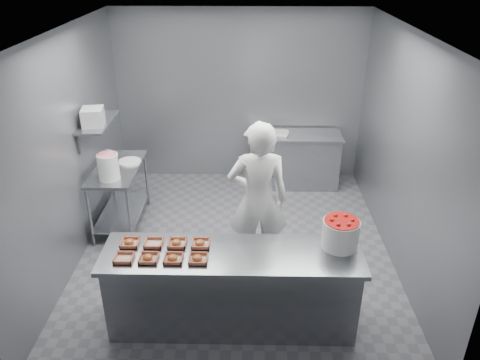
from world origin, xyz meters
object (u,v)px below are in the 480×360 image
Objects in this scene: prep_table at (119,187)px; worker at (258,200)px; tray_3 at (198,259)px; tray_6 at (177,243)px; service_counter at (232,289)px; tray_0 at (124,258)px; tray_1 at (148,258)px; tray_4 at (130,242)px; glaze_bucket at (108,166)px; appliance at (93,117)px; tray_5 at (154,243)px; tray_2 at (173,258)px; strawberry_tub at (341,233)px; tray_7 at (201,243)px; back_counter at (294,160)px.

prep_table is 2.20m from worker.
tray_3 is 0.35m from tray_6.
service_counter is at bearing -49.76° from prep_table.
service_counter is 2.17× the size of prep_table.
tray_3 is (0.72, -0.00, 0.00)m from tray_0.
tray_4 is at bearing 133.01° from tray_1.
tray_4 is (0.61, -1.82, 0.33)m from prep_table.
glaze_bucket is (-1.32, 1.73, 0.16)m from tray_3.
glaze_bucket is at bearing 109.28° from tray_0.
tray_3 is at bearing 57.57° from worker.
appliance reaches higher than service_counter.
tray_4 reaches higher than tray_0.
tray_5 is 0.63× the size of appliance.
tray_1 is 1.00× the size of tray_5.
tray_0 is at bearing -70.72° from glaze_bucket.
tray_1 is at bearing -64.06° from glaze_bucket.
glaze_bucket reaches higher than tray_5.
tray_5 is (0.24, 0.26, 0.00)m from tray_0.
tray_1 is at bearing 180.00° from tray_3.
strawberry_tub is (1.64, 0.27, 0.14)m from tray_2.
tray_1 is 0.24m from tray_2.
tray_3 reaches higher than service_counter.
tray_2 is 0.10× the size of worker.
tray_0 is at bearing -73.64° from prep_table.
back_counter is at bearing 68.61° from tray_7.
tray_7 is (0.00, 0.26, 0.00)m from tray_3.
tray_6 is 0.63× the size of appliance.
tray_3 is 1.23m from worker.
worker reaches higher than strawberry_tub.
worker is 4.65× the size of glaze_bucket.
tray_7 is (-1.22, -3.12, 0.47)m from back_counter.
service_counter is at bearing 12.87° from tray_2.
service_counter is 0.94m from tray_5.
worker is at bearing 61.13° from tray_3.
tray_4 reaches higher than service_counter.
tray_2 is (0.24, 0.00, 0.00)m from tray_1.
tray_3 is 1.00× the size of tray_5.
tray_0 is 0.63× the size of appliance.
tray_2 is 1.00× the size of tray_4.
strawberry_tub reaches higher than tray_3.
service_counter is 13.88× the size of tray_2.
prep_table is 2.19m from tray_0.
tray_3 is 2.56m from appliance.
tray_4 is at bearing 172.97° from service_counter.
tray_6 is at bearing -179.60° from strawberry_tub.
prep_table is at bearing 117.61° from tray_2.
tray_3 reaches higher than tray_5.
back_counter is 3.71m from tray_2.
tray_0 is 1.84m from glaze_bucket.
worker is (0.27, 0.95, 0.52)m from service_counter.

